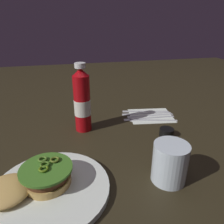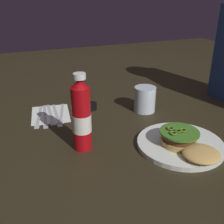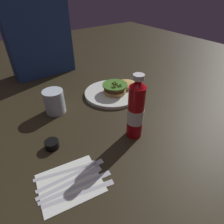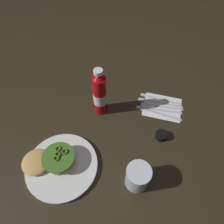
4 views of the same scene
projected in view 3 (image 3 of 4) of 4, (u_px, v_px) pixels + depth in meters
name	position (u px, v px, depth m)	size (l,w,h in m)	color
ground_plane	(91.00, 112.00, 0.86)	(3.00, 3.00, 0.00)	black
dinner_plate	(112.00, 93.00, 0.97)	(0.28, 0.28, 0.02)	white
burger_sandwich	(119.00, 87.00, 0.97)	(0.21, 0.13, 0.05)	tan
ketchup_bottle	(136.00, 111.00, 0.67)	(0.06, 0.06, 0.25)	#B00A10
water_glass	(54.00, 102.00, 0.83)	(0.09, 0.09, 0.10)	silver
condiment_cup	(52.00, 144.00, 0.67)	(0.05, 0.05, 0.03)	black
napkin	(70.00, 183.00, 0.56)	(0.18, 0.15, 0.00)	white
butter_knife	(84.00, 191.00, 0.53)	(0.20, 0.06, 0.00)	silver
table_knife	(81.00, 184.00, 0.55)	(0.22, 0.04, 0.00)	silver
fork_utensil	(76.00, 179.00, 0.57)	(0.20, 0.03, 0.00)	silver
steak_knife	(76.00, 172.00, 0.58)	(0.22, 0.03, 0.00)	silver
spoon_utensil	(75.00, 168.00, 0.60)	(0.19, 0.07, 0.00)	silver
diner_person	(36.00, 28.00, 1.05)	(0.34, 0.17, 0.58)	navy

